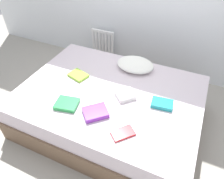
{
  "coord_description": "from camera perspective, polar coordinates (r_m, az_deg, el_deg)",
  "views": [
    {
      "loc": [
        0.74,
        -1.57,
        2.01
      ],
      "look_at": [
        0.0,
        0.05,
        0.48
      ],
      "focal_mm": 33.4,
      "sensor_mm": 36.0,
      "label": 1
    }
  ],
  "objects": [
    {
      "name": "ground_plane",
      "position": [
        2.65,
        -0.45,
        -8.53
      ],
      "size": [
        8.0,
        8.0,
        0.0
      ],
      "primitive_type": "plane",
      "color": "#9E998E"
    },
    {
      "name": "bed",
      "position": [
        2.47,
        -0.48,
        -4.79
      ],
      "size": [
        2.0,
        1.5,
        0.5
      ],
      "color": "brown",
      "rests_on": "ground"
    },
    {
      "name": "radiator",
      "position": [
        3.54,
        -2.54,
        12.39
      ],
      "size": [
        0.39,
        0.04,
        0.47
      ],
      "color": "white",
      "rests_on": "ground"
    },
    {
      "name": "pillow",
      "position": [
        2.62,
        6.38,
        6.83
      ],
      "size": [
        0.46,
        0.35,
        0.12
      ],
      "primitive_type": "ellipsoid",
      "color": "white",
      "rests_on": "bed"
    },
    {
      "name": "textbook_green",
      "position": [
        2.16,
        -12.26,
        -3.87
      ],
      "size": [
        0.25,
        0.23,
        0.04
      ],
      "primitive_type": "cube",
      "rotation": [
        0.0,
        0.0,
        0.2
      ],
      "color": "green",
      "rests_on": "bed"
    },
    {
      "name": "textbook_white",
      "position": [
        2.21,
        3.67,
        -1.48
      ],
      "size": [
        0.25,
        0.25,
        0.05
      ],
      "primitive_type": "cube",
      "rotation": [
        0.0,
        0.0,
        -0.77
      ],
      "color": "white",
      "rests_on": "bed"
    },
    {
      "name": "textbook_teal",
      "position": [
        2.18,
        13.53,
        -3.82
      ],
      "size": [
        0.23,
        0.17,
        0.04
      ],
      "primitive_type": "cube",
      "rotation": [
        0.0,
        0.0,
        0.12
      ],
      "color": "teal",
      "rests_on": "bed"
    },
    {
      "name": "textbook_purple",
      "position": [
        2.03,
        -4.55,
        -6.29
      ],
      "size": [
        0.29,
        0.29,
        0.05
      ],
      "primitive_type": "cube",
      "rotation": [
        0.0,
        0.0,
        0.77
      ],
      "color": "purple",
      "rests_on": "bed"
    },
    {
      "name": "textbook_lime",
      "position": [
        2.52,
        -9.25,
        3.86
      ],
      "size": [
        0.25,
        0.22,
        0.03
      ],
      "primitive_type": "cube",
      "rotation": [
        0.0,
        0.0,
        -0.28
      ],
      "color": "#8CC638",
      "rests_on": "bed"
    },
    {
      "name": "textbook_red",
      "position": [
        1.89,
        2.98,
        -11.86
      ],
      "size": [
        0.22,
        0.23,
        0.02
      ],
      "primitive_type": "cube",
      "rotation": [
        0.0,
        0.0,
        0.84
      ],
      "color": "red",
      "rests_on": "bed"
    }
  ]
}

